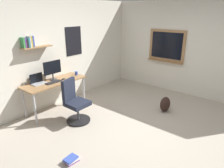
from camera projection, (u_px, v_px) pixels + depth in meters
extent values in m
plane|color=#ADA393|center=(144.00, 128.00, 4.16)|extent=(5.20, 5.20, 0.00)
cube|color=silver|center=(64.00, 52.00, 5.18)|extent=(5.00, 0.10, 2.60)
cube|color=#997047|center=(37.00, 47.00, 4.39)|extent=(0.68, 0.20, 0.02)
cube|color=black|center=(74.00, 41.00, 5.27)|extent=(0.52, 0.01, 0.74)
cube|color=#3D934C|center=(23.00, 43.00, 4.15)|extent=(0.03, 0.14, 0.22)
cube|color=#7A3D99|center=(24.00, 43.00, 4.18)|extent=(0.02, 0.14, 0.21)
cube|color=black|center=(26.00, 44.00, 4.21)|extent=(0.04, 0.14, 0.17)
cube|color=teal|center=(28.00, 43.00, 4.23)|extent=(0.03, 0.14, 0.21)
cube|color=silver|center=(29.00, 42.00, 4.25)|extent=(0.03, 0.14, 0.24)
cube|color=gold|center=(30.00, 41.00, 4.28)|extent=(0.02, 0.14, 0.24)
cube|color=#3851B2|center=(32.00, 41.00, 4.30)|extent=(0.04, 0.14, 0.24)
cube|color=silver|center=(192.00, 50.00, 5.51)|extent=(0.10, 5.00, 2.60)
cube|color=#997047|center=(167.00, 45.00, 5.87)|extent=(0.04, 1.10, 0.90)
cube|color=black|center=(167.00, 46.00, 5.86)|extent=(0.01, 0.94, 0.76)
cube|color=#997047|center=(165.00, 61.00, 5.99)|extent=(0.12, 1.10, 0.03)
cube|color=#997047|center=(55.00, 82.00, 4.69)|extent=(1.51, 0.58, 0.03)
cylinder|color=#B7B7BC|center=(35.00, 109.00, 4.18)|extent=(0.04, 0.04, 0.71)
cylinder|color=#B7B7BC|center=(84.00, 90.00, 5.19)|extent=(0.04, 0.04, 0.71)
cylinder|color=#B7B7BC|center=(24.00, 103.00, 4.45)|extent=(0.04, 0.04, 0.71)
cylinder|color=#B7B7BC|center=(72.00, 86.00, 5.46)|extent=(0.04, 0.04, 0.71)
cylinder|color=black|center=(79.00, 120.00, 4.42)|extent=(0.52, 0.52, 0.04)
cylinder|color=#4C4C51|center=(78.00, 113.00, 4.36)|extent=(0.05, 0.05, 0.34)
cube|color=#1E2333|center=(77.00, 104.00, 4.28)|extent=(0.44, 0.44, 0.09)
cube|color=#1E2333|center=(69.00, 90.00, 4.26)|extent=(0.40, 0.18, 0.48)
cube|color=#ADAFB5|center=(39.00, 84.00, 4.50)|extent=(0.31, 0.21, 0.02)
cube|color=black|center=(36.00, 78.00, 4.52)|extent=(0.31, 0.01, 0.21)
cylinder|color=#38383D|center=(53.00, 80.00, 4.77)|extent=(0.17, 0.17, 0.01)
cylinder|color=#38383D|center=(53.00, 77.00, 4.75)|extent=(0.03, 0.03, 0.14)
cube|color=black|center=(52.00, 67.00, 4.67)|extent=(0.46, 0.02, 0.31)
cube|color=black|center=(54.00, 82.00, 4.59)|extent=(0.37, 0.13, 0.02)
ellipsoid|color=#262628|center=(63.00, 79.00, 4.79)|extent=(0.10, 0.06, 0.03)
cylinder|color=#334CA5|center=(76.00, 73.00, 5.14)|extent=(0.08, 0.08, 0.09)
ellipsoid|color=black|center=(165.00, 104.00, 4.81)|extent=(0.32, 0.22, 0.36)
cube|color=#7A3D99|center=(72.00, 161.00, 3.22)|extent=(0.22, 0.17, 0.03)
cube|color=silver|center=(72.00, 160.00, 3.20)|extent=(0.23, 0.18, 0.02)
cube|color=#3851B2|center=(71.00, 159.00, 3.19)|extent=(0.22, 0.16, 0.03)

